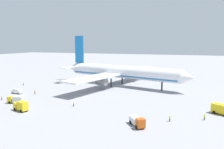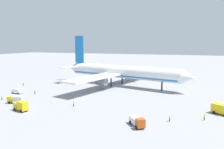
# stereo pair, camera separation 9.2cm
# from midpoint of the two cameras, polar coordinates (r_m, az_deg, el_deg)

# --- Properties ---
(ground_plane) EXTENTS (600.00, 600.00, 0.00)m
(ground_plane) POSITION_cam_midpoint_polar(r_m,az_deg,el_deg) (114.09, 2.49, -2.79)
(ground_plane) COLOR gray
(airliner) EXTENTS (70.24, 68.66, 24.91)m
(airliner) POSITION_cam_midpoint_polar(r_m,az_deg,el_deg) (113.78, 1.90, 0.67)
(airliner) COLOR white
(airliner) RESTS_ON ground
(service_truck_0) EXTENTS (5.35, 6.02, 2.63)m
(service_truck_0) POSITION_cam_midpoint_polar(r_m,az_deg,el_deg) (60.12, 6.31, -11.50)
(service_truck_0) COLOR #BF4C14
(service_truck_0) RESTS_ON ground
(service_truck_1) EXTENTS (6.86, 5.57, 3.05)m
(service_truck_1) POSITION_cam_midpoint_polar(r_m,az_deg,el_deg) (76.25, 25.82, -7.79)
(service_truck_1) COLOR yellow
(service_truck_1) RESTS_ON ground
(service_truck_4) EXTENTS (5.76, 3.35, 2.51)m
(service_truck_4) POSITION_cam_midpoint_polar(r_m,az_deg,el_deg) (87.99, -22.80, -5.72)
(service_truck_4) COLOR yellow
(service_truck_4) RESTS_ON ground
(service_truck_5) EXTENTS (5.80, 3.59, 3.12)m
(service_truck_5) POSITION_cam_midpoint_polar(r_m,az_deg,el_deg) (77.72, -21.68, -7.26)
(service_truck_5) COLOR yellow
(service_truck_5) RESTS_ON ground
(service_van) EXTENTS (4.75, 2.27, 1.97)m
(service_van) POSITION_cam_midpoint_polar(r_m,az_deg,el_deg) (104.30, -22.58, -3.85)
(service_van) COLOR white
(service_van) RESTS_ON ground
(baggage_cart_0) EXTENTS (2.11, 2.91, 1.16)m
(baggage_cart_0) POSITION_cam_midpoint_polar(r_m,az_deg,el_deg) (176.66, -6.93, 1.22)
(baggage_cart_0) COLOR #26598C
(baggage_cart_0) RESTS_ON ground
(ground_worker_0) EXTENTS (0.47, 0.47, 1.66)m
(ground_worker_0) POSITION_cam_midpoint_polar(r_m,az_deg,el_deg) (69.22, 22.04, -9.83)
(ground_worker_0) COLOR #3F3F47
(ground_worker_0) RESTS_ON ground
(ground_worker_1) EXTENTS (0.55, 0.55, 1.72)m
(ground_worker_1) POSITION_cam_midpoint_polar(r_m,az_deg,el_deg) (65.23, 14.21, -10.54)
(ground_worker_1) COLOR #3F3F47
(ground_worker_1) RESTS_ON ground
(ground_worker_2) EXTENTS (0.42, 0.42, 1.69)m
(ground_worker_2) POSITION_cam_midpoint_polar(r_m,az_deg,el_deg) (95.27, -25.76, -5.23)
(ground_worker_2) COLOR navy
(ground_worker_2) RESTS_ON ground
(ground_worker_3) EXTENTS (0.52, 0.52, 1.65)m
(ground_worker_3) POSITION_cam_midpoint_polar(r_m,az_deg,el_deg) (101.43, -18.63, -4.09)
(ground_worker_3) COLOR black
(ground_worker_3) RESTS_ON ground
(ground_worker_4) EXTENTS (0.46, 0.46, 1.64)m
(ground_worker_4) POSITION_cam_midpoint_polar(r_m,az_deg,el_deg) (122.83, -21.18, -2.16)
(ground_worker_4) COLOR #3F3F47
(ground_worker_4) RESTS_ON ground
(ground_worker_5) EXTENTS (0.52, 0.52, 1.67)m
(ground_worker_5) POSITION_cam_midpoint_polar(r_m,az_deg,el_deg) (78.63, -9.52, -7.22)
(ground_worker_5) COLOR navy
(ground_worker_5) RESTS_ON ground
(traffic_cone_0) EXTENTS (0.36, 0.36, 0.55)m
(traffic_cone_0) POSITION_cam_midpoint_polar(r_m,az_deg,el_deg) (160.68, -5.71, 0.43)
(traffic_cone_0) COLOR orange
(traffic_cone_0) RESTS_ON ground
(traffic_cone_1) EXTENTS (0.36, 0.36, 0.55)m
(traffic_cone_1) POSITION_cam_midpoint_polar(r_m,az_deg,el_deg) (143.94, 16.46, -0.74)
(traffic_cone_1) COLOR orange
(traffic_cone_1) RESTS_ON ground
(traffic_cone_2) EXTENTS (0.36, 0.36, 0.55)m
(traffic_cone_2) POSITION_cam_midpoint_polar(r_m,az_deg,el_deg) (143.95, 15.21, -0.70)
(traffic_cone_2) COLOR orange
(traffic_cone_2) RESTS_ON ground
(traffic_cone_3) EXTENTS (0.36, 0.36, 0.55)m
(traffic_cone_3) POSITION_cam_midpoint_polar(r_m,az_deg,el_deg) (133.76, 19.73, -1.53)
(traffic_cone_3) COLOR orange
(traffic_cone_3) RESTS_ON ground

